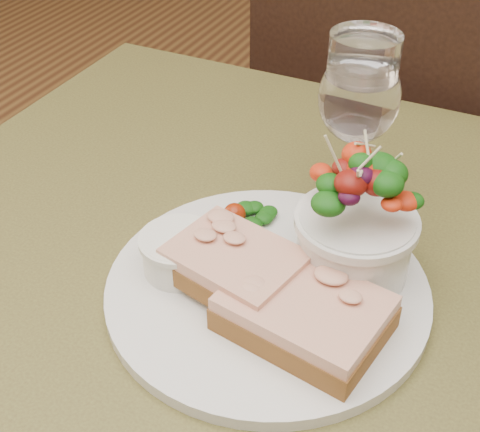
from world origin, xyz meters
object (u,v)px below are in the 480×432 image
at_px(salad_bowl, 357,218).
at_px(cafe_table, 251,355).
at_px(chair_far, 387,247).
at_px(wine_glass, 359,102).
at_px(dinner_plate, 267,289).
at_px(sandwich_back, 236,265).
at_px(sandwich_front, 304,313).
at_px(ramekin, 179,252).

bearing_deg(salad_bowl, cafe_table, -153.58).
bearing_deg(chair_far, wine_glass, 105.75).
xyz_separation_m(chair_far, dinner_plate, (0.01, -0.66, 0.46)).
xyz_separation_m(chair_far, sandwich_back, (-0.01, -0.67, 0.49)).
distance_m(sandwich_front, salad_bowl, 0.09).
bearing_deg(wine_glass, ramekin, -121.75).
height_order(sandwich_front, sandwich_back, sandwich_back).
bearing_deg(dinner_plate, chair_far, 91.10).
bearing_deg(salad_bowl, dinner_plate, -141.18).
height_order(cafe_table, chair_far, chair_far).
height_order(cafe_table, dinner_plate, dinner_plate).
xyz_separation_m(dinner_plate, sandwich_back, (-0.02, -0.01, 0.03)).
bearing_deg(sandwich_back, chair_far, 102.03).
relative_size(salad_bowl, wine_glass, 0.73).
relative_size(dinner_plate, wine_glass, 1.62).
bearing_deg(sandwich_back, ramekin, -165.63).
height_order(ramekin, salad_bowl, salad_bowl).
height_order(cafe_table, wine_glass, wine_glass).
bearing_deg(cafe_table, dinner_plate, -26.51).
distance_m(cafe_table, sandwich_front, 0.15).
bearing_deg(chair_far, sandwich_front, 106.65).
bearing_deg(ramekin, chair_far, 84.39).
relative_size(dinner_plate, ramekin, 4.36).
relative_size(chair_far, sandwich_front, 6.44).
bearing_deg(dinner_plate, salad_bowl, 38.82).
bearing_deg(sandwich_front, sandwich_back, 173.66).
xyz_separation_m(sandwich_front, ramekin, (-0.13, 0.02, 0.00)).
xyz_separation_m(dinner_plate, salad_bowl, (0.06, 0.05, 0.07)).
bearing_deg(sandwich_back, sandwich_front, -3.14).
distance_m(ramekin, salad_bowl, 0.16).
relative_size(ramekin, wine_glass, 0.37).
xyz_separation_m(sandwich_front, wine_glass, (-0.02, 0.18, 0.09)).
xyz_separation_m(cafe_table, ramekin, (-0.06, -0.02, 0.13)).
height_order(sandwich_back, wine_glass, wine_glass).
bearing_deg(ramekin, sandwich_front, -8.73).
height_order(sandwich_back, salad_bowl, salad_bowl).
bearing_deg(sandwich_front, wine_glass, 107.20).
height_order(salad_bowl, wine_glass, wine_glass).
bearing_deg(chair_far, salad_bowl, 108.50).
distance_m(chair_far, sandwich_back, 0.83).
relative_size(sandwich_front, wine_glass, 0.80).
distance_m(cafe_table, chair_far, 0.74).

